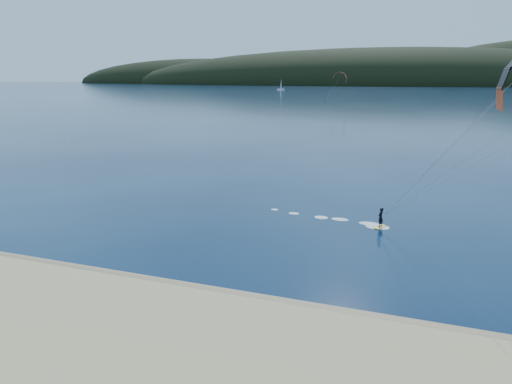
# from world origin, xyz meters

# --- Properties ---
(ground) EXTENTS (1800.00, 1800.00, 0.00)m
(ground) POSITION_xyz_m (0.00, 0.00, 0.00)
(ground) COLOR #071634
(ground) RESTS_ON ground
(wet_sand) EXTENTS (220.00, 2.50, 0.10)m
(wet_sand) POSITION_xyz_m (0.00, 4.50, 0.05)
(wet_sand) COLOR olive
(wet_sand) RESTS_ON ground
(headland) EXTENTS (1200.00, 310.00, 140.00)m
(headland) POSITION_xyz_m (0.63, 745.28, 0.00)
(headland) COLOR black
(headland) RESTS_ON ground
(kitesurfer_far) EXTENTS (11.22, 6.32, 14.23)m
(kitesurfer_far) POSITION_xyz_m (-23.01, 197.96, 10.90)
(kitesurfer_far) COLOR gold
(kitesurfer_far) RESTS_ON ground
(sailboat) EXTENTS (7.03, 4.50, 9.96)m
(sailboat) POSITION_xyz_m (-111.50, 405.96, 0.73)
(sailboat) COLOR white
(sailboat) RESTS_ON ground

